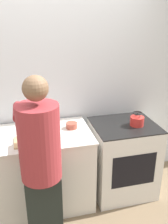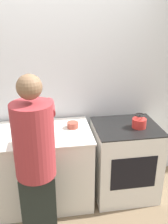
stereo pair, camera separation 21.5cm
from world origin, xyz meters
name	(u,v)px [view 2 (the right image)]	position (x,y,z in m)	size (l,w,h in m)	color
ground_plane	(60,218)	(0.00, 0.00, 0.00)	(12.00, 12.00, 0.00)	#7A664C
wall_back	(52,85)	(0.00, 0.76, 1.30)	(8.00, 0.05, 2.60)	silver
counter	(22,169)	(-0.40, 0.35, 0.45)	(1.58, 0.72, 0.89)	silver
oven	(124,160)	(0.81, 0.32, 0.45)	(0.73, 0.64, 0.91)	silver
person	(36,161)	(-0.20, -0.24, 0.91)	(0.39, 0.63, 1.68)	black
cutting_board	(32,138)	(-0.24, 0.20, 0.90)	(0.36, 0.24, 0.02)	tan
knife	(36,138)	(-0.20, 0.19, 0.91)	(0.21, 0.12, 0.01)	silver
kettle	(139,122)	(0.93, 0.27, 0.97)	(0.16, 0.16, 0.16)	red
bowl_mixing	(73,125)	(0.20, 0.41, 0.92)	(0.13, 0.13, 0.06)	#9E4738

